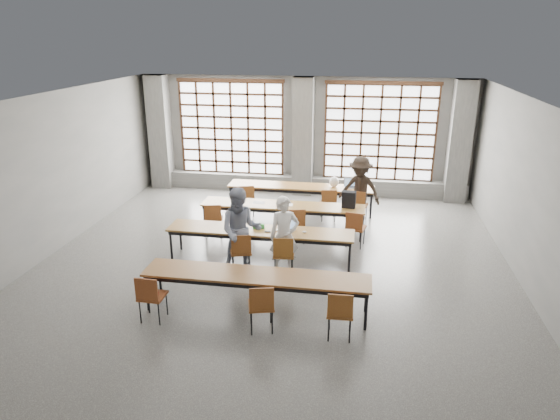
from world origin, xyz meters
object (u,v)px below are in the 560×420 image
object	(u,v)px
desk_row_c	(260,232)
phone	(268,232)
chair_back_left	(247,197)
chair_front_left	(241,249)
student_back	(360,189)
laptop_front	(287,227)
chair_back_mid	(329,201)
red_pouch	(152,293)
desk_row_a	(301,188)
desk_row_d	(256,278)
chair_front_right	(284,252)
laptop_back	(351,185)
chair_mid_right	(355,225)
chair_near_mid	(261,303)
backpack	(349,199)
student_male	(284,236)
chair_mid_left	(213,217)
student_female	(241,230)
plastic_bag	(334,182)
chair_mid_centre	(296,222)
mouse	(304,232)
green_box	(259,226)
chair_near_left	(150,294)
chair_back_right	(358,203)
chair_near_right	(340,310)
desk_row_b	(283,207)

from	to	relation	value
desk_row_c	phone	world-z (taller)	phone
chair_back_left	chair_front_left	distance (m)	3.40
student_back	laptop_front	bearing A→B (deg)	-97.59
chair_back_mid	red_pouch	bearing A→B (deg)	-116.28
desk_row_a	desk_row_d	world-z (taller)	same
chair_front_right	laptop_back	distance (m)	4.26
chair_mid_right	chair_near_mid	xyz separation A→B (m)	(-1.43, -3.76, 0.00)
laptop_back	backpack	world-z (taller)	backpack
student_male	student_back	distance (m)	3.65
chair_back_mid	chair_mid_left	distance (m)	3.11
desk_row_d	student_female	distance (m)	1.70
desk_row_a	red_pouch	size ratio (longest dim) A/B	20.00
desk_row_d	chair_mid_left	xyz separation A→B (m)	(-1.72, 3.13, -0.13)
chair_back_left	plastic_bag	size ratio (longest dim) A/B	3.08
chair_mid_left	laptop_back	size ratio (longest dim) A/B	2.35
chair_mid_centre	laptop_back	distance (m)	2.66
chair_mid_centre	student_female	bearing A→B (deg)	-120.55
red_pouch	desk_row_c	bearing A→B (deg)	62.51
mouse	backpack	distance (m)	1.98
desk_row_a	chair_mid_right	world-z (taller)	chair_mid_right
student_female	student_back	world-z (taller)	student_female
desk_row_a	desk_row_c	xyz separation A→B (m)	(-0.46, -3.34, 0.00)
student_female	green_box	world-z (taller)	student_female
student_male	chair_front_left	bearing A→B (deg)	170.09
backpack	chair_near_mid	bearing A→B (deg)	-99.80
desk_row_d	chair_near_left	xyz separation A→B (m)	(-1.70, -0.63, -0.13)
red_pouch	student_male	bearing A→B (deg)	47.10
chair_back_mid	chair_back_right	size ratio (longest dim) A/B	1.00
chair_near_right	student_back	xyz separation A→B (m)	(0.21, 5.52, 0.33)
chair_near_right	green_box	distance (m)	3.36
chair_back_left	chair_near_left	bearing A→B (deg)	-94.59
student_male	phone	bearing A→B (deg)	118.33
student_female	student_back	bearing A→B (deg)	44.15
chair_back_mid	student_back	distance (m)	0.86
chair_back_mid	chair_mid_right	distance (m)	1.79
chair_front_right	laptop_back	size ratio (longest dim) A/B	2.35
chair_back_left	chair_near_mid	xyz separation A→B (m)	(1.49, -5.39, 0.00)
desk_row_b	chair_mid_right	distance (m)	1.89
desk_row_d	chair_mid_centre	bearing A→B (deg)	84.77
chair_near_right	phone	bearing A→B (deg)	122.85
desk_row_c	student_female	xyz separation A→B (m)	(-0.30, -0.50, 0.23)
chair_back_left	red_pouch	size ratio (longest dim) A/B	4.40
chair_near_left	student_back	xyz separation A→B (m)	(3.41, 5.52, 0.33)
chair_front_right	green_box	distance (m)	1.00
desk_row_b	student_back	world-z (taller)	student_back
laptop_front	phone	bearing A→B (deg)	-152.25
chair_mid_centre	student_male	world-z (taller)	student_male
desk_row_a	chair_near_left	xyz separation A→B (m)	(-1.81, -6.02, -0.13)
chair_back_left	chair_back_mid	xyz separation A→B (m)	(2.19, -0.00, 0.00)
desk_row_c	chair_back_right	bearing A→B (deg)	53.04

